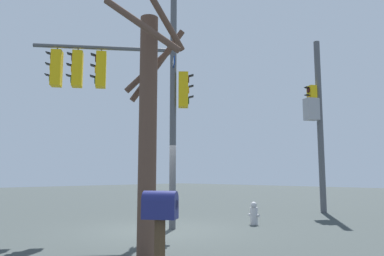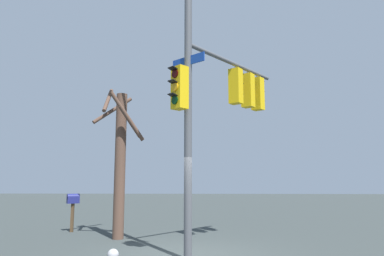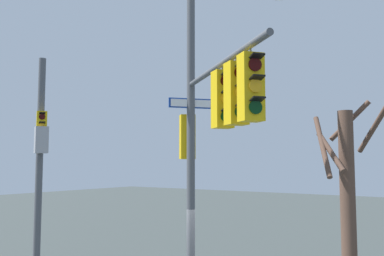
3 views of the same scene
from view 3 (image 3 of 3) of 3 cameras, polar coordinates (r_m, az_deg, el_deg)
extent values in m
cylinder|color=#4C4F54|center=(10.00, -0.17, -0.98)|extent=(0.20, 0.20, 8.54)
cylinder|color=#4C4F54|center=(8.18, 3.94, 8.67)|extent=(2.77, 3.37, 0.12)
cube|color=gold|center=(7.95, 4.21, 3.92)|extent=(0.47, 0.45, 1.10)
cylinder|color=#2F0403|center=(7.87, 4.71, 6.54)|extent=(0.20, 0.15, 0.22)
cube|color=black|center=(7.82, 4.94, 7.50)|extent=(0.26, 0.25, 0.06)
cylinder|color=#F2A814|center=(7.81, 4.72, 4.09)|extent=(0.20, 0.15, 0.22)
cube|color=black|center=(7.76, 4.95, 5.04)|extent=(0.26, 0.25, 0.06)
cylinder|color=black|center=(7.76, 4.74, 1.61)|extent=(0.20, 0.15, 0.22)
cube|color=black|center=(7.71, 4.97, 2.55)|extent=(0.26, 0.25, 0.06)
cylinder|color=#4C4F54|center=(8.07, 4.19, 8.30)|extent=(0.04, 0.04, 0.15)
cube|color=gold|center=(7.31, 6.12, 4.72)|extent=(0.47, 0.45, 1.10)
cylinder|color=#2F0403|center=(7.23, 6.68, 7.58)|extent=(0.20, 0.15, 0.22)
cube|color=black|center=(7.19, 6.95, 8.63)|extent=(0.26, 0.25, 0.06)
cylinder|color=#F2A814|center=(7.16, 6.71, 4.92)|extent=(0.20, 0.15, 0.22)
cube|color=black|center=(7.12, 6.98, 5.96)|extent=(0.26, 0.25, 0.06)
cylinder|color=black|center=(7.11, 6.74, 2.22)|extent=(0.20, 0.15, 0.22)
cube|color=black|center=(7.06, 7.00, 3.25)|extent=(0.26, 0.25, 0.06)
cylinder|color=#4C4F54|center=(7.44, 6.08, 9.47)|extent=(0.04, 0.04, 0.15)
cube|color=gold|center=(6.75, 8.09, 5.54)|extent=(0.47, 0.46, 1.10)
cylinder|color=#2F0403|center=(6.68, 8.67, 8.65)|extent=(0.19, 0.16, 0.22)
cube|color=black|center=(6.64, 8.94, 9.79)|extent=(0.26, 0.26, 0.06)
cylinder|color=#F2A814|center=(6.61, 8.71, 5.78)|extent=(0.19, 0.16, 0.22)
cube|color=black|center=(6.56, 8.98, 6.92)|extent=(0.26, 0.26, 0.06)
cylinder|color=black|center=(6.55, 8.75, 2.85)|extent=(0.19, 0.16, 0.22)
cube|color=black|center=(6.50, 9.02, 3.98)|extent=(0.26, 0.26, 0.06)
cylinder|color=#4C4F54|center=(6.89, 8.03, 10.65)|extent=(0.04, 0.04, 0.15)
cube|color=gold|center=(10.30, -0.65, -1.24)|extent=(0.47, 0.47, 1.10)
cylinder|color=#2F0403|center=(10.49, -0.80, 0.56)|extent=(0.18, 0.18, 0.22)
cube|color=black|center=(10.58, -0.87, 1.17)|extent=(0.26, 0.26, 0.06)
cylinder|color=#F2A814|center=(10.46, -0.81, -1.29)|extent=(0.18, 0.18, 0.22)
cube|color=black|center=(10.55, -0.87, -0.67)|extent=(0.26, 0.26, 0.06)
cylinder|color=black|center=(10.45, -0.81, -3.16)|extent=(0.18, 0.18, 0.22)
cube|color=black|center=(10.53, -0.88, -2.51)|extent=(0.26, 0.26, 0.06)
cube|color=navy|center=(10.08, -0.16, 3.42)|extent=(0.87, 0.72, 0.24)
cube|color=white|center=(10.06, -0.14, 3.43)|extent=(0.78, 0.64, 0.18)
cylinder|color=#4C4F54|center=(16.35, -20.25, -3.95)|extent=(0.26, 0.26, 7.54)
cube|color=#99999E|center=(15.97, -20.03, -1.55)|extent=(0.66, 0.71, 0.96)
cube|color=gold|center=(16.06, -20.00, 0.22)|extent=(0.46, 0.45, 1.10)
cylinder|color=#2F0403|center=(15.93, -19.93, 1.48)|extent=(0.20, 0.14, 0.22)
cube|color=black|center=(15.87, -19.91, 1.94)|extent=(0.26, 0.25, 0.06)
cylinder|color=#F2A814|center=(15.90, -19.97, 0.26)|extent=(0.20, 0.14, 0.22)
cube|color=black|center=(15.83, -19.94, 0.72)|extent=(0.26, 0.25, 0.06)
cylinder|color=black|center=(15.87, -20.00, -0.96)|extent=(0.20, 0.14, 0.22)
cube|color=black|center=(15.81, -19.98, -0.51)|extent=(0.26, 0.25, 0.06)
cylinder|color=brown|center=(11.02, 20.68, -10.50)|extent=(0.37, 0.37, 4.90)
cylinder|color=brown|center=(10.81, 17.51, -2.37)|extent=(1.13, 0.78, 1.60)
cylinder|color=brown|center=(10.69, 18.52, -3.08)|extent=(0.72, 0.88, 1.03)
cylinder|color=brown|center=(11.31, 23.65, -0.15)|extent=(1.24, 1.06, 1.15)
cylinder|color=brown|center=(11.49, 20.86, 0.91)|extent=(0.17, 1.07, 1.04)
camera|label=1|loc=(16.65, 42.34, -10.40)|focal=34.61mm
camera|label=2|loc=(16.64, -27.48, -10.03)|focal=32.89mm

